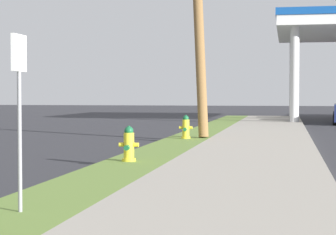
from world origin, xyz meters
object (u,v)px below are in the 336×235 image
fire_hydrant_second (129,146)px  utility_pole_midground (198,2)px  fire_hydrant_third (186,128)px  street_sign_post (19,85)px

fire_hydrant_second → utility_pole_midground: size_ratio=0.09×
fire_hydrant_third → street_sign_post: (-0.01, -12.46, 1.19)m
fire_hydrant_second → street_sign_post: 5.81m
fire_hydrant_third → street_sign_post: bearing=-90.0°
utility_pole_midground → street_sign_post: utility_pole_midground is taller
fire_hydrant_second → street_sign_post: (0.11, -5.69, 1.19)m
fire_hydrant_second → utility_pole_midground: 8.81m
fire_hydrant_second → utility_pole_midground: bearing=87.4°
fire_hydrant_second → street_sign_post: street_sign_post is taller
fire_hydrant_third → street_sign_post: 12.52m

